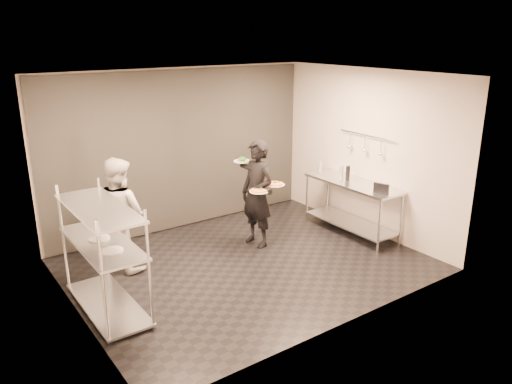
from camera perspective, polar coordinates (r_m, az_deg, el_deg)
room_shell at (r=8.09m, az=-5.78°, el=3.77°), size 5.00×4.00×2.80m
pass_rack at (r=6.45m, az=-17.06°, el=-6.64°), size 0.60×1.60×1.50m
prep_counter at (r=8.72m, az=10.88°, el=-0.74°), size 0.60×1.80×0.92m
utensil_rail at (r=8.65m, az=12.38°, el=5.36°), size 0.07×1.20×0.31m
waiter at (r=8.01m, az=0.14°, el=-0.22°), size 0.50×0.69×1.74m
chef at (r=7.50m, az=-15.34°, el=-2.42°), size 0.90×1.00×1.68m
pizza_plate_near at (r=7.71m, az=0.36°, el=0.17°), size 0.30×0.30×0.05m
pizza_plate_far at (r=7.88m, az=2.21°, el=0.93°), size 0.30×0.30×0.05m
salad_plate at (r=8.07m, az=-1.59°, el=3.68°), size 0.28×0.28×0.07m
pos_monitor at (r=8.06m, az=14.11°, el=0.36°), size 0.12×0.25×0.17m
bottle_green at (r=8.72m, az=9.72°, el=2.24°), size 0.07×0.07×0.26m
bottle_clear at (r=9.14m, az=7.39°, el=2.91°), size 0.06×0.06×0.20m
bottle_dark at (r=8.71m, az=10.45°, el=2.15°), size 0.07×0.07×0.25m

